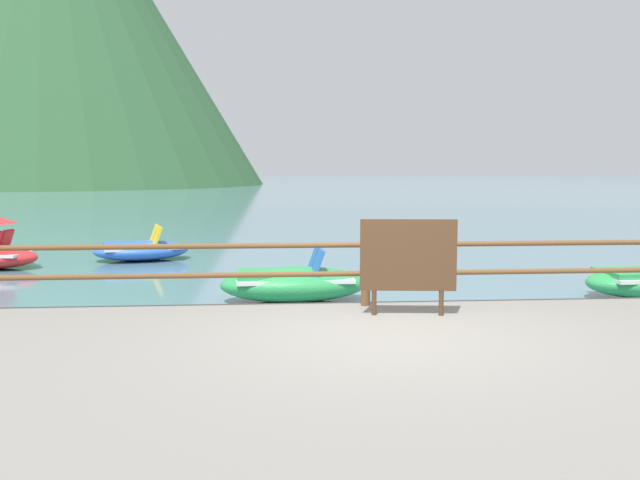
% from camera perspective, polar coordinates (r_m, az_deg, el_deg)
% --- Properties ---
extents(ground_plane, '(200.00, 200.00, 0.00)m').
position_cam_1_polar(ground_plane, '(47.46, -2.98, 3.47)').
color(ground_plane, slate).
extents(promenade_dock, '(28.00, 8.00, 0.40)m').
position_cam_1_polar(promenade_dock, '(5.73, 9.37, -14.84)').
color(promenade_dock, gray).
rests_on(promenade_dock, ground).
extents(dock_railing, '(23.92, 0.12, 0.95)m').
position_cam_1_polar(dock_railing, '(9.12, 3.79, -1.78)').
color(dock_railing, brown).
rests_on(dock_railing, promenade_dock).
extents(sign_board, '(1.18, 0.18, 1.19)m').
position_cam_1_polar(sign_board, '(8.55, 7.26, -1.38)').
color(sign_board, silver).
rests_on(sign_board, promenade_dock).
extents(pedal_boat_3, '(2.48, 1.32, 0.89)m').
position_cam_1_polar(pedal_boat_3, '(11.49, -2.20, -3.56)').
color(pedal_boat_3, green).
rests_on(pedal_boat_3, ground).
extents(pedal_boat_4, '(2.48, 1.87, 0.82)m').
position_cam_1_polar(pedal_boat_4, '(16.96, -14.50, -0.78)').
color(pedal_boat_4, blue).
rests_on(pedal_boat_4, ground).
extents(cliff_headland, '(46.70, 46.70, 39.47)m').
position_cam_1_polar(cliff_headland, '(87.64, -19.94, 16.53)').
color(cliff_headland, '#2D5633').
rests_on(cliff_headland, ground).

